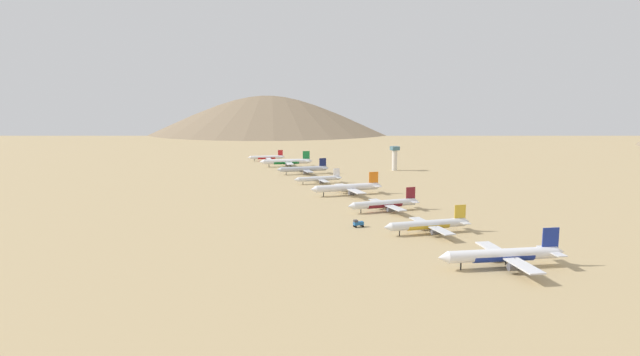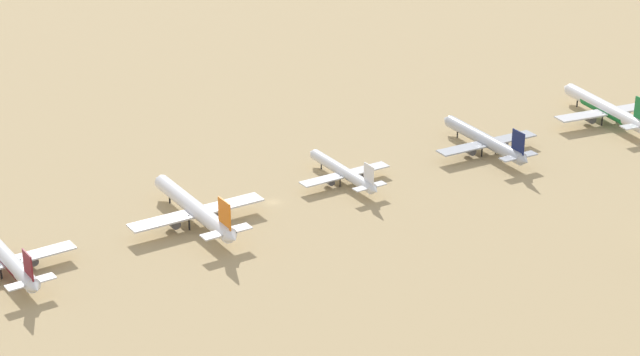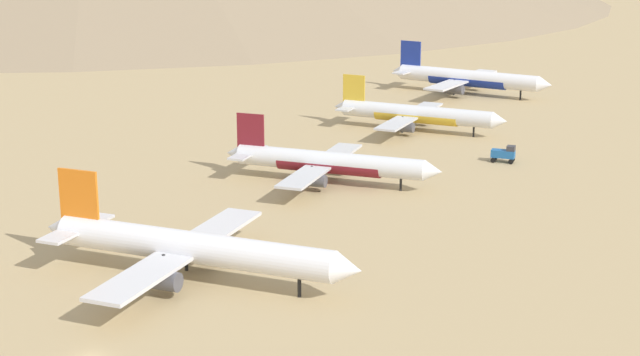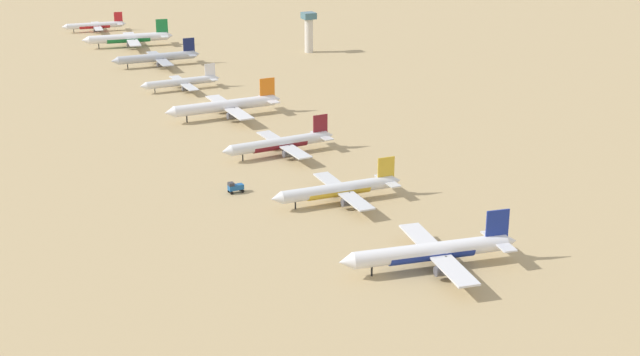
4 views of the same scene
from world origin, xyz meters
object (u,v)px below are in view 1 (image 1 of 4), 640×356
(parked_jet_1, at_px, (287,162))
(parked_jet_3, at_px, (319,179))
(parked_jet_0, at_px, (267,157))
(parked_jet_2, at_px, (304,169))
(parked_jet_6, at_px, (429,225))
(control_tower, at_px, (395,157))
(parked_jet_5, at_px, (385,204))
(parked_jet_4, at_px, (348,188))
(parked_jet_7, at_px, (504,255))
(service_truck, at_px, (358,223))

(parked_jet_1, xyz_separation_m, parked_jet_3, (0.52, 113.45, -1.23))
(parked_jet_0, relative_size, parked_jet_1, 0.76)
(parked_jet_2, xyz_separation_m, parked_jet_3, (2.59, 55.86, -0.80))
(parked_jet_2, bearing_deg, parked_jet_0, -84.52)
(parked_jet_0, xyz_separation_m, parked_jet_6, (-13.96, 337.51, 0.56))
(parked_jet_6, distance_m, control_tower, 238.94)
(parked_jet_0, distance_m, parked_jet_5, 283.45)
(parked_jet_3, xyz_separation_m, parked_jet_4, (-4.23, 54.75, 1.29))
(parked_jet_6, height_order, control_tower, control_tower)
(parked_jet_0, height_order, parked_jet_3, parked_jet_0)
(parked_jet_3, bearing_deg, parked_jet_5, 93.29)
(parked_jet_1, xyz_separation_m, parked_jet_7, (-6.88, 336.51, -0.06))
(parked_jet_6, bearing_deg, parked_jet_5, -90.98)
(parked_jet_1, bearing_deg, parked_jet_2, 92.05)
(parked_jet_6, height_order, service_truck, parked_jet_6)
(parked_jet_1, bearing_deg, parked_jet_6, 91.02)
(parked_jet_1, height_order, service_truck, parked_jet_1)
(parked_jet_1, xyz_separation_m, parked_jet_4, (-3.70, 168.20, 0.06))
(service_truck, bearing_deg, parked_jet_6, 141.61)
(parked_jet_1, relative_size, service_truck, 9.99)
(parked_jet_4, bearing_deg, parked_jet_2, -89.15)
(parked_jet_5, bearing_deg, parked_jet_2, -88.68)
(parked_jet_0, distance_m, control_tower, 152.14)
(parked_jet_3, xyz_separation_m, control_tower, (-91.21, -55.96, 9.11))
(parked_jet_0, distance_m, parked_jet_7, 393.96)
(service_truck, height_order, control_tower, control_tower)
(parked_jet_4, relative_size, service_truck, 9.98)
(service_truck, bearing_deg, parked_jet_4, -106.76)
(parked_jet_5, xyz_separation_m, service_truck, (29.26, 32.00, -2.41))
(parked_jet_2, distance_m, control_tower, 89.01)
(parked_jet_0, xyz_separation_m, control_tower, (-99.63, 114.62, 9.11))
(service_truck, bearing_deg, parked_jet_3, -98.97)
(parked_jet_0, relative_size, parked_jet_2, 0.84)
(parked_jet_3, xyz_separation_m, parked_jet_7, (-7.41, 223.06, 1.16))
(parked_jet_6, distance_m, parked_jet_7, 56.17)
(parked_jet_6, bearing_deg, parked_jet_0, -87.63)
(parked_jet_5, height_order, control_tower, control_tower)
(parked_jet_0, bearing_deg, service_truck, 87.39)
(parked_jet_5, bearing_deg, parked_jet_3, -86.71)
(control_tower, bearing_deg, parked_jet_6, 68.97)
(parked_jet_0, xyz_separation_m, parked_jet_4, (-12.65, 225.34, 1.28))
(parked_jet_2, height_order, parked_jet_5, parked_jet_2)
(parked_jet_1, distance_m, parked_jet_3, 113.46)
(parked_jet_7, bearing_deg, parked_jet_3, -88.10)
(parked_jet_1, height_order, control_tower, control_tower)
(parked_jet_5, bearing_deg, parked_jet_1, -88.49)
(parked_jet_0, bearing_deg, parked_jet_4, 93.21)
(parked_jet_4, bearing_deg, control_tower, -128.15)
(parked_jet_0, height_order, parked_jet_4, parked_jet_4)
(parked_jet_3, bearing_deg, control_tower, -148.47)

